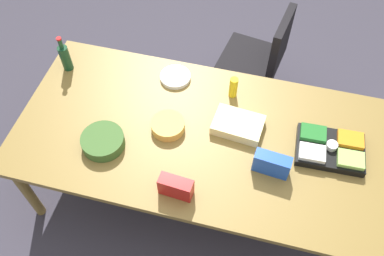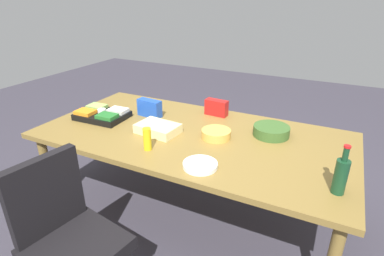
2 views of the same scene
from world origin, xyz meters
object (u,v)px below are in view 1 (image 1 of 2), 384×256
Objects in this scene: paper_plate_stack at (175,77)px; chip_bowl at (168,126)px; office_chair at (255,68)px; sheet_cake at (238,125)px; mustard_bottle at (233,87)px; wine_bottle at (65,57)px; conference_table at (197,138)px; chip_bag_red at (176,187)px; chip_bag_blue at (272,164)px; salad_bowl at (103,141)px; veggie_tray at (330,148)px.

chip_bowl is at bearing 99.57° from paper_plate_stack.
office_chair is 2.91× the size of sheet_cake.
mustard_bottle reaches higher than sheet_cake.
wine_bottle is at bearing 2.10° from mustard_bottle.
office_chair is at bearing -103.65° from conference_table.
sheet_cake is at bearing 107.82° from mustard_bottle.
conference_table is at bearing -176.60° from chip_bowl.
paper_plate_stack is 0.80m from wine_bottle.
sheet_cake reaches higher than paper_plate_stack.
chip_bag_blue is (-0.52, -0.29, 0.01)m from chip_bag_red.
wine_bottle reaches higher than salad_bowl.
office_chair reaches higher than chip_bowl.
sheet_cake is (-0.25, -0.11, 0.09)m from conference_table.
chip_bag_red is 0.59m from chip_bag_blue.
sheet_cake is 0.29m from mustard_bottle.
paper_plate_stack is at bearing -6.85° from mustard_bottle.
mustard_bottle is at bearing -102.21° from chip_bag_red.
wine_bottle is at bearing -9.81° from sheet_cake.
chip_bag_red is at bearing 29.14° from chip_bag_blue.
office_chair reaches higher than veggie_tray.
paper_plate_stack is 1.17m from veggie_tray.
wine_bottle is at bearing 6.96° from paper_plate_stack.
chip_bowl is at bearing -67.81° from chip_bag_red.
wine_bottle is (1.55, -0.49, 0.04)m from chip_bag_blue.
chip_bag_blue is at bearing -175.84° from salad_bowl.
mustard_bottle is (0.34, -0.53, 0.01)m from chip_bag_blue.
office_chair is 1.22m from veggie_tray.
veggie_tray is 0.75m from mustard_bottle.
paper_plate_stack is at bearing -173.04° from wine_bottle.
wine_bottle reaches higher than office_chair.
chip_bowl reaches higher than paper_plate_stack.
wine_bottle is at bearing -17.48° from chip_bag_blue.
chip_bag_red is (0.02, 0.45, 0.13)m from conference_table.
chip_bag_red is 1.30m from wine_bottle.
chip_bag_blue is 1.06m from salad_bowl.
veggie_tray is (-1.11, 0.36, 0.02)m from paper_plate_stack.
chip_bowl is (0.44, 0.12, -0.00)m from sheet_cake.
sheet_cake is 1.10× the size of wine_bottle.
chip_bag_red reaches higher than paper_plate_stack.
chip_bowl is at bearing 14.89° from sheet_cake.
wine_bottle is (1.90, -0.26, 0.08)m from veggie_tray.
chip_bag_red is (0.28, 1.50, 0.46)m from office_chair.
veggie_tray reaches higher than chip_bowl.
chip_bag_blue reaches higher than sheet_cake.
chip_bowl is 0.45m from paper_plate_stack.
chip_bag_blue is 0.41m from veggie_tray.
chip_bag_red is 0.62× the size of sheet_cake.
conference_table is 0.54m from chip_bag_blue.
conference_table is at bearing 67.14° from mustard_bottle.
chip_bag_blue is at bearing 133.56° from sheet_cake.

